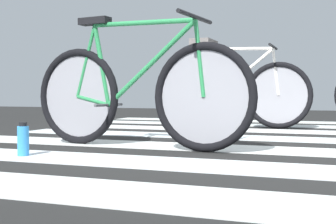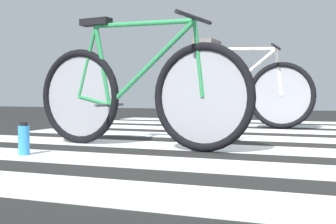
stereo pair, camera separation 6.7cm
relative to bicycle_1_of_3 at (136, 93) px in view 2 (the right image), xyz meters
The scene contains 6 objects.
ground 1.16m from the bicycle_1_of_3, 22.54° to the left, with size 18.00×14.00×0.02m.
crosswalk_markings 1.09m from the bicycle_1_of_3, ahead, with size 5.39×6.49×0.00m.
bicycle_1_of_3 is the anchor object (origin of this frame).
bicycle_2_of_3 2.07m from the bicycle_1_of_3, 82.98° to the left, with size 1.74×0.52×0.93m.
cyclist_2_of_3 2.08m from the bicycle_1_of_3, 91.60° to the left, with size 0.32×0.42×0.98m.
water_bottle 0.83m from the bicycle_1_of_3, 127.19° to the right, with size 0.07×0.07×0.21m.
Camera 2 is at (0.33, -3.32, 0.41)m, focal length 48.36 mm.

